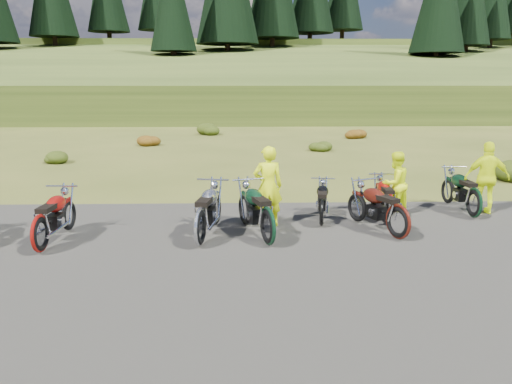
{
  "coord_description": "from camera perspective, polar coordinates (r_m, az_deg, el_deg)",
  "views": [
    {
      "loc": [
        -1.29,
        -9.53,
        3.39
      ],
      "look_at": [
        -0.97,
        1.4,
        0.93
      ],
      "focal_mm": 35.0,
      "sensor_mm": 36.0,
      "label": 1
    }
  ],
  "objects": [
    {
      "name": "ground",
      "position": [
        10.19,
        5.75,
        -6.8
      ],
      "size": [
        300.0,
        300.0,
        0.0
      ],
      "primitive_type": "plane",
      "color": "#404A18",
      "rests_on": "ground"
    },
    {
      "name": "gravel_pad",
      "position": [
        8.36,
        7.52,
        -11.36
      ],
      "size": [
        20.0,
        12.0,
        0.04
      ],
      "primitive_type": "cube",
      "color": "black",
      "rests_on": "ground"
    },
    {
      "name": "hill_slope",
      "position": [
        59.64,
        -0.41,
        9.45
      ],
      "size": [
        300.0,
        45.97,
        9.37
      ],
      "primitive_type": null,
      "rotation": [
        0.14,
        0.0,
        0.0
      ],
      "color": "#2C3F15",
      "rests_on": "ground"
    },
    {
      "name": "hill_plateau",
      "position": [
        119.58,
        -1.05,
        11.08
      ],
      "size": [
        300.0,
        90.0,
        9.17
      ],
      "primitive_type": "cube",
      "color": "#2C3F15",
      "rests_on": "ground"
    },
    {
      "name": "shrub_1",
      "position": [
        22.46,
        -22.04,
        3.88
      ],
      "size": [
        1.03,
        1.03,
        0.61
      ],
      "primitive_type": "ellipsoid",
      "color": "#23360D",
      "rests_on": "ground"
    },
    {
      "name": "shrub_2",
      "position": [
        26.75,
        -12.28,
        5.96
      ],
      "size": [
        1.3,
        1.3,
        0.77
      ],
      "primitive_type": "ellipsoid",
      "color": "#6C330D",
      "rests_on": "ground"
    },
    {
      "name": "shrub_3",
      "position": [
        31.63,
        -5.33,
        7.34
      ],
      "size": [
        1.56,
        1.56,
        0.92
      ],
      "primitive_type": "ellipsoid",
      "color": "#23360D",
      "rests_on": "ground"
    },
    {
      "name": "shrub_4",
      "position": [
        19.01,
        1.06,
        3.12
      ],
      "size": [
        0.77,
        0.77,
        0.45
      ],
      "primitive_type": "ellipsoid",
      "color": "#6C330D",
      "rests_on": "ground"
    },
    {
      "name": "shrub_5",
      "position": [
        24.52,
        7.29,
        5.37
      ],
      "size": [
        1.03,
        1.03,
        0.61
      ],
      "primitive_type": "ellipsoid",
      "color": "#23360D",
      "rests_on": "ground"
    },
    {
      "name": "shrub_6",
      "position": [
        30.23,
        11.22,
        6.76
      ],
      "size": [
        1.3,
        1.3,
        0.77
      ],
      "primitive_type": "ellipsoid",
      "color": "#6C330D",
      "rests_on": "ground"
    },
    {
      "name": "motorcycle_1",
      "position": [
        10.94,
        -23.25,
        -6.44
      ],
      "size": [
        0.83,
        2.2,
        1.13
      ],
      "primitive_type": null,
      "rotation": [
        0.0,
        0.0,
        1.52
      ],
      "color": "maroon",
      "rests_on": "ground"
    },
    {
      "name": "motorcycle_2",
      "position": [
        10.48,
        1.35,
        -6.18
      ],
      "size": [
        1.42,
        2.41,
        1.2
      ],
      "primitive_type": null,
      "rotation": [
        0.0,
        0.0,
        1.88
      ],
      "color": "black",
      "rests_on": "ground"
    },
    {
      "name": "motorcycle_3",
      "position": [
        10.47,
        -6.37,
        -6.27
      ],
      "size": [
        1.13,
        2.38,
        1.19
      ],
      "primitive_type": null,
      "rotation": [
        0.0,
        0.0,
        1.4
      ],
      "color": "#9F9EA3",
      "rests_on": "ground"
    },
    {
      "name": "motorcycle_4",
      "position": [
        11.28,
        15.81,
        -5.29
      ],
      "size": [
        1.54,
        2.27,
        1.13
      ],
      "primitive_type": null,
      "rotation": [
        0.0,
        0.0,
        1.99
      ],
      "color": "#44120B",
      "rests_on": "ground"
    },
    {
      "name": "motorcycle_5",
      "position": [
        11.9,
        7.47,
        -3.97
      ],
      "size": [
        0.93,
        1.93,
        0.97
      ],
      "primitive_type": null,
      "rotation": [
        0.0,
        0.0,
        1.4
      ],
      "color": "black",
      "rests_on": "ground"
    },
    {
      "name": "motorcycle_6",
      "position": [
        12.45,
        15.02,
        -3.56
      ],
      "size": [
        0.73,
        1.99,
        1.03
      ],
      "primitive_type": null,
      "rotation": [
        0.0,
        0.0,
        1.53
      ],
      "color": "maroon",
      "rests_on": "ground"
    },
    {
      "name": "motorcycle_7",
      "position": [
        13.62,
        23.5,
        -2.8
      ],
      "size": [
        0.82,
        2.17,
        1.12
      ],
      "primitive_type": null,
      "rotation": [
        0.0,
        0.0,
        1.62
      ],
      "color": "black",
      "rests_on": "ground"
    },
    {
      "name": "person_middle",
      "position": [
        11.61,
        1.37,
        0.53
      ],
      "size": [
        0.73,
        0.51,
        1.89
      ],
      "primitive_type": "imported",
      "rotation": [
        0.0,
        0.0,
        3.23
      ],
      "color": "#D4E70C",
      "rests_on": "ground"
    },
    {
      "name": "person_right_a",
      "position": [
        13.04,
        15.59,
        0.81
      ],
      "size": [
        0.99,
        0.92,
        1.62
      ],
      "primitive_type": "imported",
      "rotation": [
        0.0,
        0.0,
        3.64
      ],
      "color": "#D4E70C",
      "rests_on": "ground"
    },
    {
      "name": "person_right_b",
      "position": [
        13.99,
        24.89,
        1.36
      ],
      "size": [
        1.15,
        0.64,
        1.85
      ],
      "primitive_type": "imported",
      "rotation": [
        0.0,
        0.0,
        2.96
      ],
      "color": "#D4E70C",
      "rests_on": "ground"
    }
  ]
}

